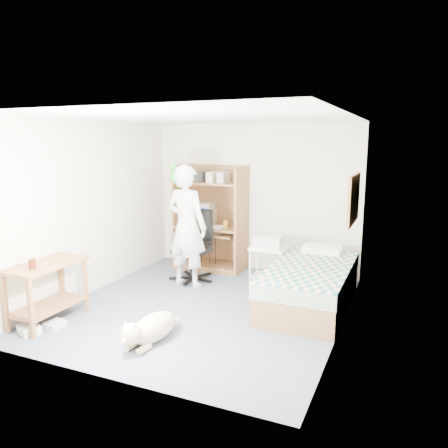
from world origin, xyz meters
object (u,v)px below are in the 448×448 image
Objects in this scene: bed at (310,285)px; office_chair at (194,255)px; printer_cart at (268,260)px; person at (187,226)px; side_desk at (47,283)px; computer_hutch at (211,222)px; dog at (151,328)px.

office_chair is (-1.97, 0.39, 0.11)m from bed.
printer_cart is (1.20, 0.14, 0.01)m from office_chair.
person is at bearing -73.65° from office_chair.
side_desk is 0.54× the size of person.
computer_hutch is 3.08m from side_desk.
computer_hutch reaches higher than side_desk.
side_desk is at bearing 72.97° from person.
dog is (0.54, -1.89, -0.77)m from person.
office_chair reaches higher than dog.
person is 1.35m from printer_cart.
side_desk is at bearing -106.14° from computer_hutch.
bed is 2.03m from person.
side_desk reaches higher than bed.
bed is at bearing -29.29° from computer_hutch.
person is at bearing 64.04° from side_desk.
computer_hutch is at bearing -76.94° from person.
printer_cart is at bearing 144.99° from bed.
person reaches higher than computer_hutch.
printer_cart is (2.08, 2.36, -0.08)m from side_desk.
person is (-1.93, 0.08, 0.65)m from bed.
dog is at bearing 115.01° from person.
printer_cart is at bearing -149.57° from person.
computer_hutch is at bearing 154.10° from printer_cart.
computer_hutch is 1.80× the size of side_desk.
person reaches higher than office_chair.
office_chair is at bearing 168.64° from bed.
computer_hutch is at bearing 150.71° from bed.
side_desk is (-0.85, -2.94, -0.33)m from computer_hutch.
bed is at bearing 58.68° from dog.
computer_hutch is 0.89× the size of bed.
office_chair is 0.62m from person.
side_desk is 1.51m from dog.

